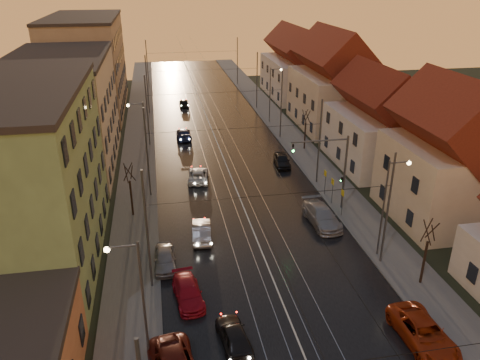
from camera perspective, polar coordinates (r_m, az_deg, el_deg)
road at (r=62.55m, az=-3.00°, el=5.03°), size 16.00×120.00×0.04m
sidewalk_left at (r=62.16m, az=-12.21°, el=4.44°), size 4.00×120.00×0.15m
sidewalk_right at (r=64.47m, az=5.88°, el=5.57°), size 4.00×120.00×0.15m
tram_rail_0 at (r=62.32m, az=-5.01°, el=4.93°), size 0.06×120.00×0.03m
tram_rail_1 at (r=62.45m, az=-3.70°, el=5.02°), size 0.06×120.00×0.03m
tram_rail_2 at (r=62.63m, az=-2.30°, el=5.10°), size 0.06×120.00×0.03m
tram_rail_3 at (r=62.83m, az=-1.01°, el=5.18°), size 0.06×120.00×0.03m
apartment_left_1 at (r=36.94m, az=-25.40°, el=-0.44°), size 10.00×18.00×13.00m
apartment_left_2 at (r=55.56m, az=-20.64°, el=7.52°), size 10.00×20.00×12.00m
apartment_left_3 at (r=78.51m, az=-18.05°, el=13.10°), size 10.00×24.00×14.00m
house_right_1 at (r=44.15m, az=23.97°, el=2.16°), size 8.67×10.20×10.80m
house_right_2 at (r=54.95m, az=16.61°, el=6.41°), size 9.18×12.24×9.20m
house_right_3 at (r=67.90m, az=11.19°, el=11.21°), size 9.18×14.28×11.50m
house_right_4 at (r=84.72m, az=6.77°, el=13.46°), size 9.18×16.32×10.00m
catenary_pole_l_1 at (r=31.94m, az=-11.25°, el=-6.23°), size 0.16×0.16×9.00m
catenary_pole_r_1 at (r=35.66m, az=17.54°, el=-3.56°), size 0.16×0.16×9.00m
catenary_pole_l_2 at (r=45.56m, az=-11.24°, el=3.20°), size 0.16×0.16×9.00m
catenary_pole_r_2 at (r=48.25m, az=9.64°, el=4.51°), size 0.16×0.16×9.00m
catenary_pole_l_3 at (r=59.85m, az=-11.24°, el=8.21°), size 0.16×0.16×9.00m
catenary_pole_r_3 at (r=61.92m, az=5.05°, el=9.11°), size 0.16×0.16×9.00m
catenary_pole_l_4 at (r=74.42m, az=-11.24°, el=11.28°), size 0.16×0.16×9.00m
catenary_pole_r_4 at (r=76.09m, az=2.08°, el=11.99°), size 0.16×0.16×9.00m
catenary_pole_l_5 at (r=92.08m, az=-11.24°, el=13.67°), size 0.16×0.16×9.00m
catenary_pole_r_5 at (r=93.44m, az=-0.32°, el=14.26°), size 0.16×0.16×9.00m
street_lamp_0 at (r=25.89m, az=-12.47°, el=-13.29°), size 1.75×0.32×8.00m
street_lamp_1 at (r=36.50m, az=17.63°, el=-2.24°), size 1.75×0.32×8.00m
street_lamp_2 at (r=51.13m, az=-11.84°, el=5.91°), size 1.75×0.32×8.00m
street_lamp_3 at (r=68.52m, az=3.94°, el=10.93°), size 1.75×0.32×8.00m
traffic_light_mast at (r=42.77m, az=11.51°, el=1.92°), size 5.30×0.32×7.20m
bare_tree_0 at (r=42.72m, az=-13.17°, el=-1.36°), size 1.09×1.09×5.11m
bare_tree_1 at (r=35.16m, az=21.67°, el=-8.41°), size 1.09×1.09×5.11m
bare_tree_2 at (r=58.40m, az=7.96°, el=5.99°), size 1.09×1.09×5.11m
driving_car_0 at (r=29.16m, az=-0.75°, el=-18.40°), size 2.01×4.10×1.34m
driving_car_1 at (r=39.12m, az=-4.71°, el=-6.20°), size 1.84×4.38×1.41m
driving_car_2 at (r=49.81m, az=-5.14°, el=0.60°), size 2.60×4.71×1.25m
driving_car_3 at (r=62.82m, az=-6.88°, el=5.60°), size 1.88×4.62×1.34m
driving_car_4 at (r=78.52m, az=-6.84°, el=9.31°), size 1.47×3.65×1.24m
parked_left_2 at (r=32.53m, az=-6.36°, el=-13.47°), size 2.22×4.45×1.24m
parked_left_3 at (r=36.00m, az=-9.15°, el=-9.44°), size 1.68×4.02×1.36m
parked_right_0 at (r=31.18m, az=21.45°, el=-16.96°), size 2.61×5.38×1.47m
parked_right_1 at (r=41.74m, az=9.95°, el=-4.32°), size 2.51×5.52×1.57m
parked_right_2 at (r=53.59m, az=5.14°, el=2.42°), size 2.10×4.27×1.40m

